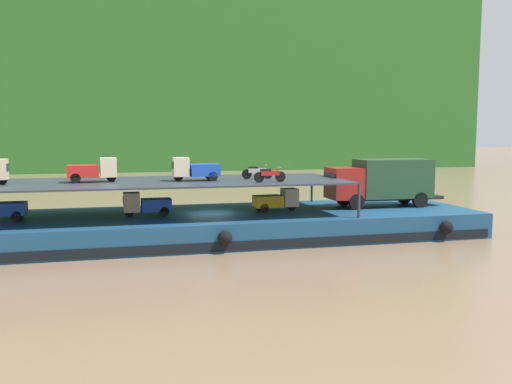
# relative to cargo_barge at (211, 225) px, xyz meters

# --- Properties ---
(ground_plane) EXTENTS (400.00, 400.00, 0.00)m
(ground_plane) POSITION_rel_cargo_barge_xyz_m (0.00, 0.02, -0.75)
(ground_plane) COLOR #7F664C
(hillside_far_bank) EXTENTS (122.65, 36.07, 43.91)m
(hillside_far_bank) POSITION_rel_cargo_barge_xyz_m (0.00, 75.65, 23.98)
(hillside_far_bank) COLOR #286023
(hillside_far_bank) RESTS_ON ground
(cargo_barge) EXTENTS (32.64, 9.32, 1.50)m
(cargo_barge) POSITION_rel_cargo_barge_xyz_m (0.00, 0.00, 0.00)
(cargo_barge) COLOR navy
(cargo_barge) RESTS_ON ground
(covered_lorry) EXTENTS (7.87, 2.34, 3.10)m
(covered_lorry) POSITION_rel_cargo_barge_xyz_m (11.33, 0.23, 2.45)
(covered_lorry) COLOR maroon
(covered_lorry) RESTS_ON cargo_barge
(cargo_rack) EXTENTS (23.44, 7.92, 2.00)m
(cargo_rack) POSITION_rel_cargo_barge_xyz_m (-3.80, 0.02, 2.69)
(cargo_rack) COLOR #2D333D
(cargo_rack) RESTS_ON cargo_barge
(mini_truck_lower_aft) EXTENTS (2.77, 1.25, 1.38)m
(mini_truck_lower_aft) POSITION_rel_cargo_barge_xyz_m (-3.80, -0.16, 1.44)
(mini_truck_lower_aft) COLOR #1E47B7
(mini_truck_lower_aft) RESTS_ON cargo_barge
(mini_truck_lower_mid) EXTENTS (2.78, 1.26, 1.38)m
(mini_truck_lower_mid) POSITION_rel_cargo_barge_xyz_m (4.08, -0.12, 1.44)
(mini_truck_lower_mid) COLOR gold
(mini_truck_lower_mid) RESTS_ON cargo_barge
(mini_truck_upper_mid) EXTENTS (2.80, 1.30, 1.38)m
(mini_truck_upper_mid) POSITION_rel_cargo_barge_xyz_m (-6.71, 0.19, 3.44)
(mini_truck_upper_mid) COLOR red
(mini_truck_upper_mid) RESTS_ON cargo_rack
(mini_truck_upper_fore) EXTENTS (2.76, 1.24, 1.38)m
(mini_truck_upper_fore) POSITION_rel_cargo_barge_xyz_m (-0.97, -0.34, 3.44)
(mini_truck_upper_fore) COLOR #1E47B7
(mini_truck_upper_fore) RESTS_ON cargo_rack
(motorcycle_upper_port) EXTENTS (1.90, 0.55, 0.87)m
(motorcycle_upper_port) POSITION_rel_cargo_barge_xyz_m (3.00, -2.35, 3.18)
(motorcycle_upper_port) COLOR black
(motorcycle_upper_port) RESTS_ON cargo_rack
(motorcycle_upper_centre) EXTENTS (1.90, 0.55, 0.87)m
(motorcycle_upper_centre) POSITION_rel_cargo_barge_xyz_m (2.87, 0.03, 3.18)
(motorcycle_upper_centre) COLOR black
(motorcycle_upper_centre) RESTS_ON cargo_rack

